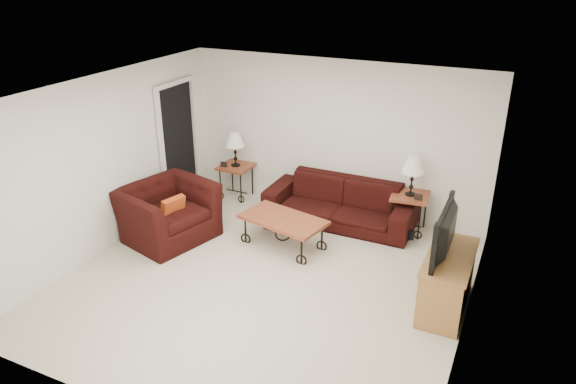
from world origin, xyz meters
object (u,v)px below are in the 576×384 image
(side_table_left, at_px, (236,181))
(lamp_right, at_px, (412,176))
(coffee_table, at_px, (283,232))
(sofa, at_px, (340,203))
(side_table_right, at_px, (409,213))
(lamp_left, at_px, (235,150))
(tv_stand, at_px, (447,282))
(television, at_px, (452,233))
(armchair, at_px, (167,212))
(backpack, at_px, (409,228))

(side_table_left, bearing_deg, lamp_right, 0.00)
(side_table_left, distance_m, coffee_table, 1.97)
(sofa, height_order, coffee_table, sofa)
(side_table_right, relative_size, lamp_left, 1.03)
(tv_stand, bearing_deg, side_table_left, 155.69)
(tv_stand, relative_size, television, 1.12)
(lamp_right, bearing_deg, tv_stand, -63.64)
(side_table_right, distance_m, lamp_right, 0.61)
(armchair, bearing_deg, side_table_right, -46.10)
(side_table_left, bearing_deg, coffee_table, -39.79)
(side_table_left, xyz_separation_m, lamp_left, (0.00, 0.00, 0.59))
(lamp_left, xyz_separation_m, armchair, (-0.17, -1.75, -0.47))
(television, distance_m, backpack, 1.81)
(lamp_left, bearing_deg, armchair, -95.63)
(armchair, height_order, tv_stand, armchair)
(side_table_right, bearing_deg, sofa, -170.37)
(tv_stand, bearing_deg, lamp_left, 155.69)
(lamp_left, bearing_deg, backpack, -6.27)
(side_table_left, xyz_separation_m, armchair, (-0.17, -1.75, 0.12))
(side_table_left, xyz_separation_m, tv_stand, (3.93, -1.78, 0.06))
(television, xyz_separation_m, backpack, (-0.77, 1.43, -0.79))
(armchair, height_order, backpack, armchair)
(lamp_left, height_order, backpack, lamp_left)
(lamp_right, bearing_deg, backpack, -75.47)
(side_table_left, height_order, lamp_left, lamp_left)
(armchair, distance_m, tv_stand, 4.11)
(armchair, bearing_deg, backpack, -51.62)
(lamp_right, relative_size, television, 0.58)
(television, bearing_deg, lamp_left, -114.42)
(coffee_table, bearing_deg, sofa, 66.06)
(side_table_left, distance_m, lamp_left, 0.59)
(armchair, xyz_separation_m, television, (4.08, -0.03, 0.59))
(lamp_left, height_order, television, television)
(armchair, distance_m, backpack, 3.60)
(sofa, distance_m, backpack, 1.17)
(side_table_right, bearing_deg, lamp_left, 180.00)
(side_table_right, bearing_deg, side_table_left, 180.00)
(sofa, xyz_separation_m, television, (1.92, -1.60, 0.67))
(sofa, relative_size, backpack, 5.39)
(sofa, relative_size, tv_stand, 2.00)
(side_table_right, bearing_deg, backpack, -75.47)
(lamp_right, xyz_separation_m, television, (0.86, -1.78, 0.10))
(side_table_left, height_order, armchair, armchair)
(side_table_right, relative_size, tv_stand, 0.52)
(side_table_right, height_order, lamp_right, lamp_right)
(armchair, relative_size, backpack, 2.92)
(lamp_right, relative_size, coffee_table, 0.50)
(sofa, bearing_deg, side_table_left, 174.84)
(side_table_right, bearing_deg, tv_stand, -63.64)
(coffee_table, xyz_separation_m, armchair, (-1.68, -0.49, 0.19))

